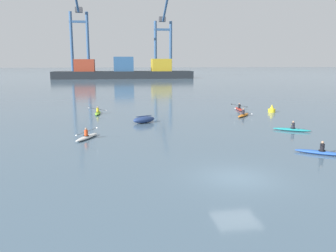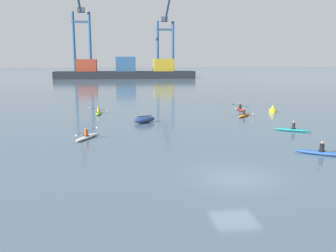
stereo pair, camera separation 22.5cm
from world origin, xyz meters
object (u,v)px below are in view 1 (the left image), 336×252
channel_buoy (272,109)px  gantry_crane_west (79,33)px  capsized_dinghy (144,120)px  kayak_white (87,137)px  kayak_red (239,109)px  kayak_blue (320,152)px  gantry_crane_west_mid (163,39)px  kayak_teal (292,129)px  container_barge (124,71)px  kayak_orange (243,115)px  kayak_lime (98,113)px

channel_buoy → gantry_crane_west: bearing=107.3°
capsized_dinghy → kayak_white: kayak_white is taller
kayak_white → kayak_red: size_ratio=0.97×
kayak_red → kayak_blue: bearing=-95.8°
gantry_crane_west_mid → kayak_teal: gantry_crane_west_mid is taller
gantry_crane_west_mid → kayak_white: gantry_crane_west_mid is taller
container_barge → kayak_blue: container_barge is taller
gantry_crane_west_mid → kayak_teal: size_ratio=9.70×
channel_buoy → kayak_blue: size_ratio=0.32×
kayak_orange → kayak_white: 19.91m
kayak_orange → gantry_crane_west: bearing=104.6°
kayak_teal → kayak_lime: same height
capsized_dinghy → kayak_red: kayak_red is taller
gantry_crane_west_mid → channel_buoy: 110.47m
gantry_crane_west_mid → capsized_dinghy: 117.21m
channel_buoy → kayak_red: 4.28m
capsized_dinghy → kayak_blue: 18.25m
gantry_crane_west → kayak_lime: bearing=-83.7°
gantry_crane_west → kayak_orange: gantry_crane_west is taller
kayak_orange → kayak_red: 5.42m
gantry_crane_west → kayak_blue: size_ratio=11.30×
container_barge → kayak_orange: container_barge is taller
gantry_crane_west → channel_buoy: size_ratio=35.12×
kayak_orange → kayak_red: size_ratio=0.87×
capsized_dinghy → kayak_lime: (-5.11, 7.17, -0.18)m
gantry_crane_west → gantry_crane_west_mid: 34.70m
gantry_crane_west_mid → kayak_lime: size_ratio=9.03×
kayak_orange → kayak_red: same height
capsized_dinghy → gantry_crane_west: bearing=98.4°
kayak_blue → gantry_crane_west_mid: bearing=87.0°
container_barge → kayak_lime: size_ratio=15.57×
capsized_dinghy → kayak_lime: bearing=125.5°
channel_buoy → kayak_white: (-22.12, -12.39, -0.19)m
kayak_lime → kayak_teal: bearing=-36.5°
container_barge → channel_buoy: 97.01m
container_barge → channel_buoy: container_barge is taller
kayak_orange → kayak_teal: bearing=-82.2°
kayak_teal → gantry_crane_west_mid: bearing=87.8°
container_barge → kayak_teal: container_barge is taller
container_barge → kayak_red: size_ratio=15.47×
kayak_blue → kayak_orange: bearing=87.0°
kayak_orange → kayak_white: kayak_white is taller
capsized_dinghy → kayak_teal: size_ratio=0.88×
kayak_teal → gantry_crane_west: bearing=104.1°
kayak_lime → capsized_dinghy: bearing=-54.5°
capsized_dinghy → kayak_lime: 8.80m
gantry_crane_west_mid → kayak_blue: size_ratio=9.94×
container_barge → capsized_dinghy: 101.07m
kayak_red → kayak_teal: bearing=-90.5°
kayak_white → capsized_dinghy: bearing=52.4°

